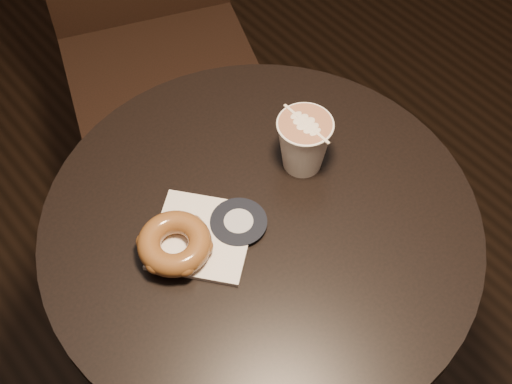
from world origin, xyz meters
TOP-DOWN VIEW (x-y plane):
  - cafe_table at (0.00, 0.00)m, footprint 0.70×0.70m
  - chair at (0.24, 0.68)m, footprint 0.56×0.56m
  - pastry_bag at (-0.09, 0.04)m, footprint 0.21×0.21m
  - doughnut at (-0.14, 0.04)m, footprint 0.11×0.11m
  - latte_cup at (0.13, 0.05)m, footprint 0.09×0.09m

SIDE VIEW (x-z plane):
  - cafe_table at x=0.00m, z-range 0.18..0.93m
  - chair at x=0.24m, z-range 0.06..1.16m
  - pastry_bag at x=-0.09m, z-range 0.75..0.76m
  - doughnut at x=-0.14m, z-range 0.76..0.79m
  - latte_cup at x=0.13m, z-range 0.75..0.85m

